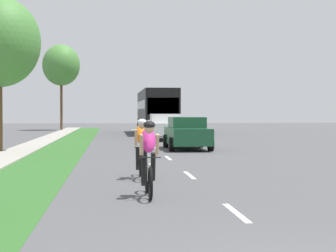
{
  "coord_description": "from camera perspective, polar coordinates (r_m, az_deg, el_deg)",
  "views": [
    {
      "loc": [
        -2.17,
        -4.74,
        1.76
      ],
      "look_at": [
        0.87,
        23.84,
        1.01
      ],
      "focal_mm": 57.46,
      "sensor_mm": 36.0,
      "label": 1
    }
  ],
  "objects": [
    {
      "name": "pickup_white",
      "position": [
        33.7,
        -0.37,
        -0.09
      ],
      "size": [
        2.22,
        5.1,
        1.64
      ],
      "color": "silver",
      "rests_on": "ground_plane"
    },
    {
      "name": "sedan_dark_green",
      "position": [
        25.36,
        2.03,
        -0.74
      ],
      "size": [
        1.98,
        4.3,
        1.52
      ],
      "color": "#194C2D",
      "rests_on": "ground_plane"
    },
    {
      "name": "ground_plane",
      "position": [
        24.9,
        -1.05,
        -2.56
      ],
      "size": [
        120.0,
        120.0,
        0.0
      ],
      "primitive_type": "plane",
      "color": "#4C4C4F"
    },
    {
      "name": "street_tree_far",
      "position": [
        52.95,
        -11.27,
        6.33
      ],
      "size": [
        3.59,
        3.59,
        8.24
      ],
      "color": "brown",
      "rests_on": "ground_plane"
    },
    {
      "name": "lane_markings_center",
      "position": [
        28.88,
        -1.74,
        -1.99
      ],
      "size": [
        0.12,
        52.2,
        0.01
      ],
      "color": "white",
      "rests_on": "ground_plane"
    },
    {
      "name": "cyclist_lead",
      "position": [
        11.1,
        -2.08,
        -3.4
      ],
      "size": [
        0.42,
        1.72,
        1.58
      ],
      "color": "black",
      "rests_on": "ground_plane"
    },
    {
      "name": "grass_verge",
      "position": [
        24.91,
        -11.22,
        -2.57
      ],
      "size": [
        2.17,
        70.0,
        0.01
      ],
      "primitive_type": "cube",
      "color": "#2D6026",
      "rests_on": "ground_plane"
    },
    {
      "name": "sidewalk_concrete",
      "position": [
        25.14,
        -15.35,
        -2.56
      ],
      "size": [
        1.47,
        70.0,
        0.1
      ],
      "primitive_type": "cube",
      "color": "#9E998E",
      "rests_on": "ground_plane"
    },
    {
      "name": "cyclist_trailing",
      "position": [
        14.18,
        -2.82,
        -2.33
      ],
      "size": [
        0.42,
        1.72,
        1.58
      ],
      "color": "black",
      "rests_on": "ground_plane"
    },
    {
      "name": "bus_black",
      "position": [
        43.66,
        -1.24,
        1.78
      ],
      "size": [
        2.78,
        11.6,
        3.48
      ],
      "color": "black",
      "rests_on": "ground_plane"
    }
  ]
}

